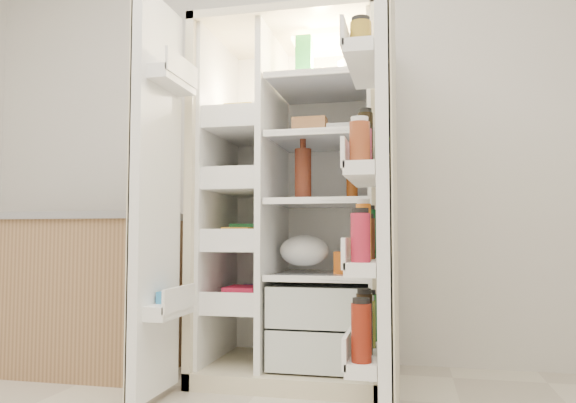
# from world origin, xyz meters

# --- Properties ---
(wall_back) EXTENTS (4.00, 0.02, 2.70)m
(wall_back) POSITION_xyz_m (0.00, 2.00, 1.35)
(wall_back) COLOR silver
(wall_back) RESTS_ON floor
(refrigerator) EXTENTS (0.92, 0.70, 1.80)m
(refrigerator) POSITION_xyz_m (0.12, 1.65, 0.74)
(refrigerator) COLOR beige
(refrigerator) RESTS_ON floor
(freezer_door) EXTENTS (0.15, 0.40, 1.72)m
(freezer_door) POSITION_xyz_m (-0.39, 1.05, 0.89)
(freezer_door) COLOR white
(freezer_door) RESTS_ON floor
(fridge_door) EXTENTS (0.17, 0.58, 1.72)m
(fridge_door) POSITION_xyz_m (0.59, 0.96, 0.87)
(fridge_door) COLOR white
(fridge_door) RESTS_ON floor
(kitchen_counter) EXTENTS (1.15, 0.61, 0.84)m
(kitchen_counter) POSITION_xyz_m (-1.11, 1.53, 0.42)
(kitchen_counter) COLOR #A07950
(kitchen_counter) RESTS_ON floor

